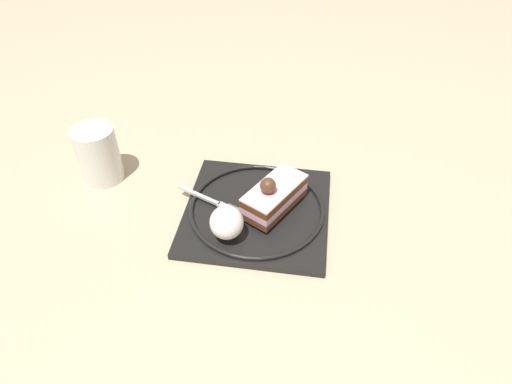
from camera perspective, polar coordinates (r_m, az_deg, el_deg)
ground_plane at (r=0.72m, az=1.32°, el=-3.31°), size 2.40×2.40×0.00m
dessert_plate at (r=0.72m, az=-0.00°, el=-2.29°), size 0.25×0.25×0.02m
cake_slice at (r=0.70m, az=2.19°, el=-0.48°), size 0.11×0.12×0.06m
whipped_cream_dollop at (r=0.66m, az=-3.80°, el=-3.82°), size 0.05×0.05×0.05m
fork at (r=0.72m, az=-5.55°, el=-1.18°), size 0.11×0.07×0.00m
drink_glass_near at (r=0.81m, az=-19.07°, el=4.12°), size 0.07×0.07×0.10m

